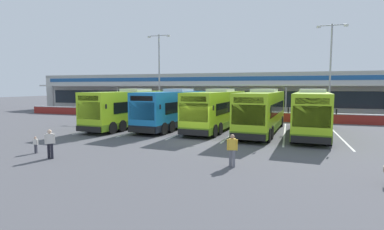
{
  "coord_description": "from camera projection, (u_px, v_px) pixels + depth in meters",
  "views": [
    {
      "loc": [
        6.57,
        -20.5,
        3.94
      ],
      "look_at": [
        -1.15,
        3.0,
        1.6
      ],
      "focal_mm": 27.66,
      "sensor_mm": 36.0,
      "label": 1
    }
  ],
  "objects": [
    {
      "name": "ground_plane",
      "position": [
        194.0,
        141.0,
        21.8
      ],
      "size": [
        200.0,
        200.0,
        0.0
      ],
      "primitive_type": "plane",
      "color": "#4C4C51"
    },
    {
      "name": "terminal_building",
      "position": [
        246.0,
        93.0,
        46.97
      ],
      "size": [
        70.0,
        13.0,
        6.0
      ],
      "color": "#B7B7B2",
      "rests_on": "ground"
    },
    {
      "name": "red_barrier_wall",
      "position": [
        231.0,
        115.0,
        35.47
      ],
      "size": [
        60.0,
        0.4,
        1.1
      ],
      "color": "maroon",
      "rests_on": "ground"
    },
    {
      "name": "coach_bus_leftmost",
      "position": [
        131.0,
        109.0,
        29.39
      ],
      "size": [
        3.62,
        12.3,
        3.78
      ],
      "color": "#9ED11E",
      "rests_on": "ground"
    },
    {
      "name": "coach_bus_left_centre",
      "position": [
        175.0,
        109.0,
        28.89
      ],
      "size": [
        3.62,
        12.3,
        3.78
      ],
      "color": "#1972B7",
      "rests_on": "ground"
    },
    {
      "name": "coach_bus_centre",
      "position": [
        217.0,
        110.0,
        27.69
      ],
      "size": [
        3.62,
        12.3,
        3.78
      ],
      "color": "#9ED11E",
      "rests_on": "ground"
    },
    {
      "name": "coach_bus_right_centre",
      "position": [
        262.0,
        112.0,
        25.68
      ],
      "size": [
        3.62,
        12.3,
        3.78
      ],
      "color": "#9ED11E",
      "rests_on": "ground"
    },
    {
      "name": "coach_bus_rightmost",
      "position": [
        312.0,
        113.0,
        24.51
      ],
      "size": [
        3.62,
        12.3,
        3.78
      ],
      "color": "#9ED11E",
      "rests_on": "ground"
    },
    {
      "name": "bay_stripe_far_west",
      "position": [
        116.0,
        125.0,
        30.74
      ],
      "size": [
        0.14,
        13.0,
        0.01
      ],
      "primitive_type": "cube",
      "color": "silver",
      "rests_on": "ground"
    },
    {
      "name": "bay_stripe_west",
      "position": [
        152.0,
        127.0,
        29.43
      ],
      "size": [
        0.14,
        13.0,
        0.01
      ],
      "primitive_type": "cube",
      "color": "silver",
      "rests_on": "ground"
    },
    {
      "name": "bay_stripe_mid_west",
      "position": [
        192.0,
        129.0,
        28.13
      ],
      "size": [
        0.14,
        13.0,
        0.01
      ],
      "primitive_type": "cube",
      "color": "silver",
      "rests_on": "ground"
    },
    {
      "name": "bay_stripe_centre",
      "position": [
        236.0,
        131.0,
        26.83
      ],
      "size": [
        0.14,
        13.0,
        0.01
      ],
      "primitive_type": "cube",
      "color": "silver",
      "rests_on": "ground"
    },
    {
      "name": "bay_stripe_mid_east",
      "position": [
        285.0,
        133.0,
        25.52
      ],
      "size": [
        0.14,
        13.0,
        0.01
      ],
      "primitive_type": "cube",
      "color": "silver",
      "rests_on": "ground"
    },
    {
      "name": "bay_stripe_east",
      "position": [
        338.0,
        135.0,
        24.22
      ],
      "size": [
        0.14,
        13.0,
        0.01
      ],
      "primitive_type": "cube",
      "color": "silver",
      "rests_on": "ground"
    },
    {
      "name": "pedestrian_child",
      "position": [
        36.0,
        144.0,
        17.63
      ],
      "size": [
        0.33,
        0.18,
        1.0
      ],
      "color": "#33333D",
      "rests_on": "ground"
    },
    {
      "name": "pedestrian_near_bin",
      "position": [
        232.0,
        149.0,
        14.62
      ],
      "size": [
        0.54,
        0.29,
        1.62
      ],
      "color": "slate",
      "rests_on": "ground"
    },
    {
      "name": "pedestrian_approaching_bus",
      "position": [
        50.0,
        143.0,
        16.27
      ],
      "size": [
        0.46,
        0.43,
        1.62
      ],
      "color": "black",
      "rests_on": "ground"
    },
    {
      "name": "lamp_post_west",
      "position": [
        159.0,
        70.0,
        40.17
      ],
      "size": [
        3.24,
        0.28,
        11.0
      ],
      "color": "#9E9EA3",
      "rests_on": "ground"
    },
    {
      "name": "lamp_post_centre",
      "position": [
        330.0,
        66.0,
        33.51
      ],
      "size": [
        3.24,
        0.28,
        11.0
      ],
      "color": "#9E9EA3",
      "rests_on": "ground"
    }
  ]
}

